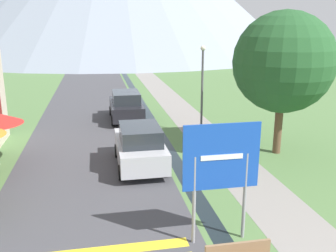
{
  "coord_description": "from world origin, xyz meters",
  "views": [
    {
      "loc": [
        -2.05,
        -5.01,
        5.91
      ],
      "look_at": [
        0.83,
        10.0,
        1.68
      ],
      "focal_mm": 40.0,
      "sensor_mm": 36.0,
      "label": 1
    }
  ],
  "objects_px": {
    "road_sign": "(221,166)",
    "tree_by_path": "(283,62)",
    "streetlamp": "(202,82)",
    "parked_car_far": "(126,106)",
    "parked_car_near": "(140,146)"
  },
  "relations": [
    {
      "from": "road_sign",
      "to": "parked_car_near",
      "type": "height_order",
      "value": "road_sign"
    },
    {
      "from": "parked_car_near",
      "to": "streetlamp",
      "type": "relative_size",
      "value": 0.87
    },
    {
      "from": "road_sign",
      "to": "parked_car_far",
      "type": "height_order",
      "value": "road_sign"
    },
    {
      "from": "streetlamp",
      "to": "parked_car_far",
      "type": "bearing_deg",
      "value": 136.36
    },
    {
      "from": "parked_car_far",
      "to": "tree_by_path",
      "type": "xyz_separation_m",
      "value": [
        6.43,
        -7.45,
        3.31
      ]
    },
    {
      "from": "streetlamp",
      "to": "tree_by_path",
      "type": "distance_m",
      "value": 4.8
    },
    {
      "from": "road_sign",
      "to": "parked_car_far",
      "type": "xyz_separation_m",
      "value": [
        -1.42,
        13.98,
        -1.33
      ]
    },
    {
      "from": "road_sign",
      "to": "tree_by_path",
      "type": "height_order",
      "value": "tree_by_path"
    },
    {
      "from": "parked_car_near",
      "to": "parked_car_far",
      "type": "bearing_deg",
      "value": 89.47
    },
    {
      "from": "road_sign",
      "to": "streetlamp",
      "type": "bearing_deg",
      "value": 76.87
    },
    {
      "from": "parked_car_near",
      "to": "tree_by_path",
      "type": "xyz_separation_m",
      "value": [
        6.5,
        0.55,
        3.31
      ]
    },
    {
      "from": "road_sign",
      "to": "tree_by_path",
      "type": "distance_m",
      "value": 8.46
    },
    {
      "from": "parked_car_far",
      "to": "tree_by_path",
      "type": "distance_m",
      "value": 10.38
    },
    {
      "from": "road_sign",
      "to": "streetlamp",
      "type": "distance_m",
      "value": 10.63
    },
    {
      "from": "parked_car_far",
      "to": "streetlamp",
      "type": "bearing_deg",
      "value": -43.64
    }
  ]
}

